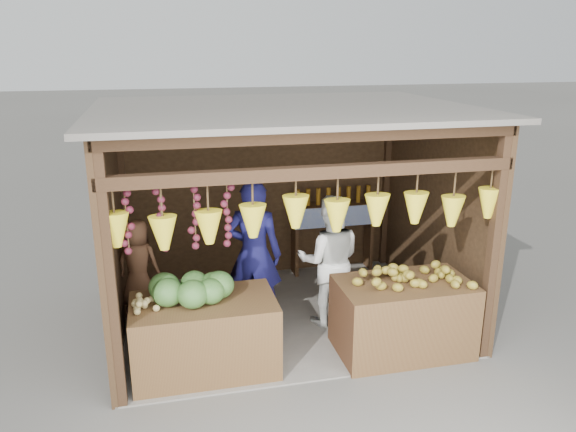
% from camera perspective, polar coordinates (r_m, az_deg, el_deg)
% --- Properties ---
extents(ground, '(80.00, 80.00, 0.00)m').
position_cam_1_polar(ground, '(7.30, -0.40, -10.15)').
color(ground, '#514F49').
rests_on(ground, ground).
extents(stall_structure, '(4.30, 3.30, 2.66)m').
position_cam_1_polar(stall_structure, '(6.66, -0.63, 2.51)').
color(stall_structure, slate).
rests_on(stall_structure, ground).
extents(back_shelf, '(1.25, 0.32, 1.32)m').
position_cam_1_polar(back_shelf, '(8.38, 4.62, -0.11)').
color(back_shelf, '#382314').
rests_on(back_shelf, ground).
extents(counter_left, '(1.49, 0.85, 0.81)m').
position_cam_1_polar(counter_left, '(6.09, -8.46, -11.96)').
color(counter_left, '#52341B').
rests_on(counter_left, ground).
extents(counter_right, '(1.47, 0.85, 0.84)m').
position_cam_1_polar(counter_right, '(6.50, 11.56, -10.01)').
color(counter_right, '#452817').
rests_on(counter_right, ground).
extents(stool, '(0.35, 0.35, 0.33)m').
position_cam_1_polar(stool, '(7.11, -14.53, -10.04)').
color(stool, black).
rests_on(stool, ground).
extents(man_standing, '(0.79, 0.66, 1.84)m').
position_cam_1_polar(man_standing, '(6.77, -3.48, -3.91)').
color(man_standing, '#15144C').
rests_on(man_standing, ground).
extents(woman_standing, '(0.93, 0.81, 1.65)m').
position_cam_1_polar(woman_standing, '(6.85, 4.24, -4.55)').
color(woman_standing, white).
rests_on(woman_standing, ground).
extents(vendor_seated, '(0.62, 0.53, 1.08)m').
position_cam_1_polar(vendor_seated, '(6.82, -14.97, -4.75)').
color(vendor_seated, brown).
rests_on(vendor_seated, stool).
extents(melon_pile, '(1.00, 0.50, 0.32)m').
position_cam_1_polar(melon_pile, '(5.86, -9.36, -7.05)').
color(melon_pile, '#144B15').
rests_on(melon_pile, counter_left).
extents(tanfruit_pile, '(0.34, 0.40, 0.13)m').
position_cam_1_polar(tanfruit_pile, '(5.86, -14.28, -8.39)').
color(tanfruit_pile, olive).
rests_on(tanfruit_pile, counter_left).
extents(mango_pile, '(1.40, 0.64, 0.22)m').
position_cam_1_polar(mango_pile, '(6.24, 12.30, -5.89)').
color(mango_pile, '#AE6117').
rests_on(mango_pile, counter_right).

